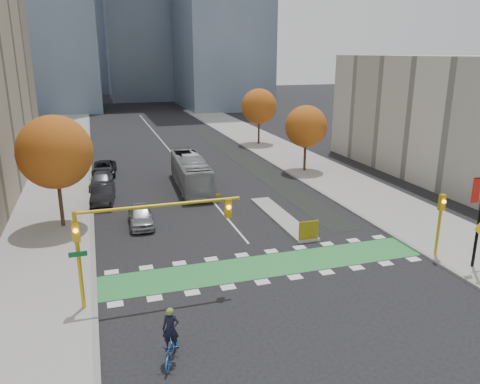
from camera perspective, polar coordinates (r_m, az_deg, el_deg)
ground at (r=27.31m, az=4.46°, el=-10.23°), size 300.00×300.00×0.00m
sidewalk_west at (r=44.45m, az=-22.20°, el=-0.60°), size 7.00×120.00×0.15m
sidewalk_east at (r=49.78m, az=10.37°, el=2.15°), size 7.00×120.00×0.15m
curb_west at (r=44.26m, az=-17.70°, el=-0.21°), size 0.30×120.00×0.16m
curb_east at (r=48.27m, az=6.69°, el=1.86°), size 0.30×120.00×0.16m
bike_crossing at (r=28.55m, az=3.33°, el=-8.93°), size 20.00×3.00×0.01m
centre_line at (r=64.40m, az=-8.91°, el=5.45°), size 0.15×70.00×0.01m
bike_lane_paint at (r=56.50m, az=0.23°, el=4.08°), size 2.50×50.00×0.01m
median_island at (r=36.34m, az=5.06°, el=-3.09°), size 1.60×10.00×0.16m
hazard_board at (r=32.00m, az=8.37°, el=-4.64°), size 1.40×0.12×1.30m
building_east at (r=53.30m, az=25.89°, el=8.21°), size 14.00×30.00×12.00m
tree_west at (r=35.27m, az=-21.63°, el=4.52°), size 5.20×5.20×8.22m
tree_east_near at (r=49.91m, az=8.05°, el=7.91°), size 4.40×4.40×7.08m
tree_east_far at (r=64.71m, az=2.33°, el=10.38°), size 4.80×4.80×7.65m
traffic_signal_west at (r=23.56m, az=-13.09°, el=-4.40°), size 8.53×0.56×5.20m
traffic_signal_east at (r=31.12m, az=23.23°, el=-2.69°), size 0.35×0.43×4.10m
cyclist at (r=20.42m, az=-8.37°, el=-17.82°), size 1.47×2.28×2.49m
bus at (r=44.18m, az=-6.03°, el=2.41°), size 3.08×10.93×3.01m
parked_car_a at (r=35.32m, az=-12.00°, el=-2.85°), size 1.91×4.44×1.49m
parked_car_b at (r=41.14m, az=-16.37°, el=-0.26°), size 2.28×5.14×1.64m
parked_car_c at (r=45.99m, az=-16.55°, el=1.34°), size 2.52×5.09×1.42m
parked_car_d at (r=50.85m, az=-16.22°, el=2.79°), size 2.76×5.23×1.40m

